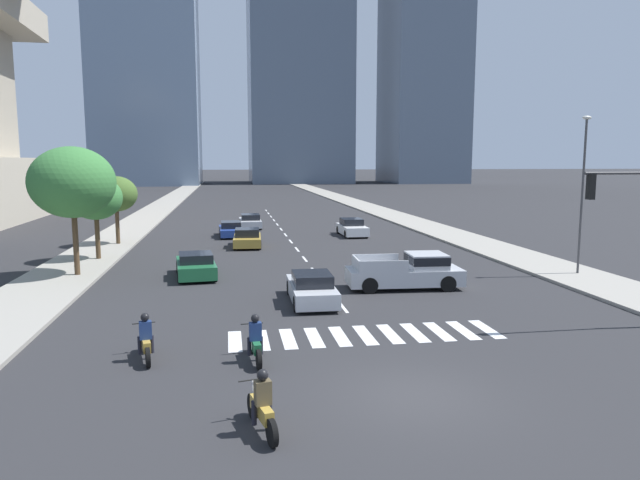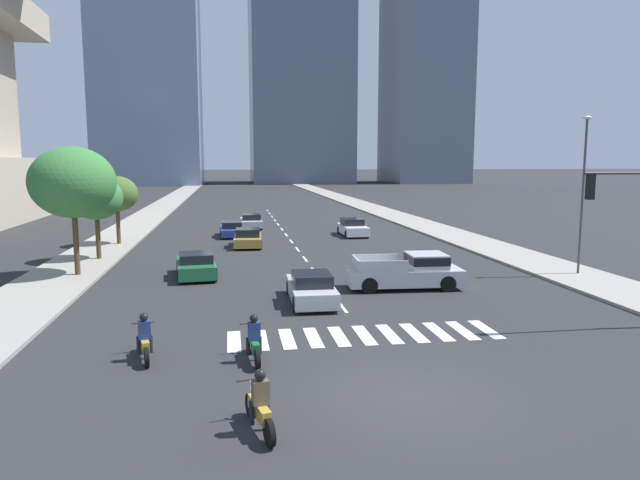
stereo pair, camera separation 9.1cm
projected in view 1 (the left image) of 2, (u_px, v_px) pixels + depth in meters
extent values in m
plane|color=#28282B|center=(413.00, 396.00, 14.98)|extent=(800.00, 800.00, 0.00)
cube|color=gray|center=(454.00, 236.00, 46.39)|extent=(4.00, 260.00, 0.15)
cube|color=gray|center=(109.00, 243.00, 42.25)|extent=(4.00, 260.00, 0.15)
cube|color=silver|center=(235.00, 341.00, 19.48)|extent=(0.45, 2.32, 0.01)
cube|color=silver|center=(262.00, 340.00, 19.62)|extent=(0.45, 2.32, 0.01)
cube|color=silver|center=(288.00, 339.00, 19.76)|extent=(0.45, 2.32, 0.01)
cube|color=silver|center=(314.00, 337.00, 19.90)|extent=(0.45, 2.32, 0.01)
cube|color=silver|center=(340.00, 336.00, 20.04)|extent=(0.45, 2.32, 0.01)
cube|color=silver|center=(365.00, 335.00, 20.18)|extent=(0.45, 2.32, 0.01)
cube|color=silver|center=(390.00, 334.00, 20.32)|extent=(0.45, 2.32, 0.01)
cube|color=silver|center=(415.00, 333.00, 20.47)|extent=(0.45, 2.32, 0.01)
cube|color=silver|center=(439.00, 331.00, 20.61)|extent=(0.45, 2.32, 0.01)
cube|color=silver|center=(463.00, 330.00, 20.75)|extent=(0.45, 2.32, 0.01)
cube|color=silver|center=(487.00, 329.00, 20.89)|extent=(0.45, 2.32, 0.01)
cube|color=silver|center=(343.00, 307.00, 24.10)|extent=(0.14, 2.00, 0.01)
cube|color=silver|center=(327.00, 286.00, 28.01)|extent=(0.14, 2.00, 0.01)
cube|color=silver|center=(314.00, 271.00, 31.92)|extent=(0.14, 2.00, 0.01)
cube|color=silver|center=(305.00, 259.00, 35.84)|extent=(0.14, 2.00, 0.01)
cube|color=silver|center=(297.00, 249.00, 39.75)|extent=(0.14, 2.00, 0.01)
cube|color=silver|center=(291.00, 241.00, 43.67)|extent=(0.14, 2.00, 0.01)
cube|color=silver|center=(286.00, 235.00, 47.58)|extent=(0.14, 2.00, 0.01)
cube|color=silver|center=(281.00, 229.00, 51.49)|extent=(0.14, 2.00, 0.01)
cube|color=silver|center=(277.00, 224.00, 55.41)|extent=(0.14, 2.00, 0.01)
cube|color=silver|center=(274.00, 220.00, 59.32)|extent=(0.14, 2.00, 0.01)
cube|color=silver|center=(271.00, 217.00, 63.23)|extent=(0.14, 2.00, 0.01)
cube|color=silver|center=(268.00, 213.00, 67.15)|extent=(0.14, 2.00, 0.01)
cube|color=silver|center=(266.00, 210.00, 71.06)|extent=(0.14, 2.00, 0.01)
cylinder|color=black|center=(144.00, 343.00, 18.33)|extent=(0.24, 0.61, 0.60)
cylinder|color=black|center=(148.00, 358.00, 16.98)|extent=(0.24, 0.61, 0.60)
cube|color=#B28E38|center=(146.00, 343.00, 17.62)|extent=(0.45, 1.19, 0.32)
cylinder|color=#B2B2B7|center=(144.00, 335.00, 18.20)|extent=(0.12, 0.32, 0.67)
cylinder|color=black|center=(144.00, 323.00, 18.19)|extent=(0.69, 0.18, 0.04)
cube|color=navy|center=(145.00, 330.00, 17.47)|extent=(0.40, 0.31, 0.55)
sphere|color=black|center=(145.00, 317.00, 17.42)|extent=(0.26, 0.26, 0.26)
cylinder|color=black|center=(140.00, 345.00, 17.57)|extent=(0.14, 0.14, 0.55)
cylinder|color=black|center=(152.00, 344.00, 17.69)|extent=(0.14, 0.14, 0.55)
cylinder|color=black|center=(253.00, 406.00, 13.62)|extent=(0.25, 0.61, 0.60)
cylinder|color=black|center=(272.00, 433.00, 12.26)|extent=(0.25, 0.61, 0.60)
cube|color=#B28E38|center=(262.00, 409.00, 12.91)|extent=(0.49, 1.20, 0.32)
cylinder|color=#B2B2B7|center=(254.00, 395.00, 13.49)|extent=(0.13, 0.32, 0.67)
cylinder|color=black|center=(253.00, 379.00, 13.49)|extent=(0.69, 0.20, 0.04)
cube|color=brown|center=(263.00, 393.00, 12.76)|extent=(0.41, 0.32, 0.55)
sphere|color=black|center=(263.00, 375.00, 12.71)|extent=(0.26, 0.26, 0.26)
cylinder|color=black|center=(254.00, 413.00, 12.85)|extent=(0.14, 0.14, 0.55)
cylinder|color=black|center=(270.00, 410.00, 12.99)|extent=(0.14, 0.14, 0.55)
cylinder|color=black|center=(252.00, 344.00, 18.27)|extent=(0.17, 0.61, 0.60)
cylinder|color=black|center=(259.00, 360.00, 16.79)|extent=(0.17, 0.61, 0.60)
cube|color=#1E6038|center=(255.00, 344.00, 17.50)|extent=(0.33, 1.25, 0.32)
cylinder|color=#B2B2B7|center=(252.00, 335.00, 18.13)|extent=(0.09, 0.32, 0.67)
cylinder|color=black|center=(252.00, 324.00, 18.13)|extent=(0.70, 0.10, 0.04)
cube|color=navy|center=(255.00, 331.00, 17.35)|extent=(0.38, 0.27, 0.55)
sphere|color=black|center=(255.00, 318.00, 17.29)|extent=(0.26, 0.26, 0.26)
cylinder|color=black|center=(249.00, 346.00, 17.46)|extent=(0.13, 0.13, 0.55)
cylinder|color=black|center=(261.00, 346.00, 17.55)|extent=(0.13, 0.13, 0.55)
cube|color=#B7BABF|center=(404.00, 276.00, 27.51)|extent=(5.51, 2.34, 0.75)
cube|color=#B7BABF|center=(427.00, 261.00, 27.52)|extent=(1.83, 1.98, 0.70)
cube|color=black|center=(427.00, 259.00, 27.51)|extent=(1.85, 2.02, 0.39)
cube|color=#B7BABF|center=(375.00, 260.00, 28.27)|extent=(2.27, 0.20, 0.55)
cube|color=#B7BABF|center=(384.00, 267.00, 26.32)|extent=(2.27, 0.20, 0.55)
cube|color=#B7BABF|center=(356.00, 264.00, 27.18)|extent=(0.18, 1.98, 0.55)
cylinder|color=black|center=(436.00, 276.00, 28.64)|extent=(0.77, 0.30, 0.76)
cylinder|color=black|center=(448.00, 284.00, 26.82)|extent=(0.77, 0.30, 0.76)
cylinder|color=black|center=(362.00, 277.00, 28.26)|extent=(0.77, 0.30, 0.76)
cylinder|color=black|center=(370.00, 285.00, 26.44)|extent=(0.77, 0.30, 0.76)
cube|color=#B28E38|center=(247.00, 240.00, 40.94)|extent=(2.07, 4.28, 0.61)
cube|color=black|center=(247.00, 232.00, 40.66)|extent=(1.74, 1.96, 0.55)
cylinder|color=black|center=(236.00, 240.00, 42.27)|extent=(0.25, 0.65, 0.64)
cylinder|color=black|center=(259.00, 239.00, 42.46)|extent=(0.25, 0.65, 0.64)
cylinder|color=black|center=(235.00, 245.00, 39.46)|extent=(0.25, 0.65, 0.64)
cylinder|color=black|center=(260.00, 245.00, 39.65)|extent=(0.25, 0.65, 0.64)
cube|color=navy|center=(231.00, 231.00, 46.53)|extent=(1.88, 4.52, 0.56)
cube|color=black|center=(231.00, 225.00, 46.24)|extent=(1.58, 2.06, 0.51)
cylinder|color=black|center=(220.00, 230.00, 47.87)|extent=(0.24, 0.65, 0.64)
cylinder|color=black|center=(239.00, 230.00, 48.17)|extent=(0.24, 0.65, 0.64)
cylinder|color=black|center=(221.00, 235.00, 44.93)|extent=(0.24, 0.65, 0.64)
cylinder|color=black|center=(241.00, 235.00, 45.22)|extent=(0.24, 0.65, 0.64)
cube|color=#B7BABF|center=(312.00, 291.00, 24.85)|extent=(1.88, 4.53, 0.64)
cube|color=black|center=(312.00, 279.00, 24.55)|extent=(1.62, 2.05, 0.51)
cylinder|color=black|center=(290.00, 288.00, 26.26)|extent=(0.23, 0.64, 0.64)
cylinder|color=black|center=(325.00, 287.00, 26.49)|extent=(0.23, 0.64, 0.64)
cylinder|color=black|center=(296.00, 304.00, 23.26)|extent=(0.23, 0.64, 0.64)
cylinder|color=black|center=(336.00, 303.00, 23.49)|extent=(0.23, 0.64, 0.64)
cube|color=#B7BABF|center=(250.00, 223.00, 52.65)|extent=(1.92, 4.83, 0.61)
cube|color=black|center=(250.00, 217.00, 52.35)|extent=(1.65, 2.19, 0.49)
cylinder|color=black|center=(240.00, 222.00, 54.12)|extent=(0.23, 0.64, 0.64)
cylinder|color=black|center=(258.00, 222.00, 54.41)|extent=(0.23, 0.64, 0.64)
cylinder|color=black|center=(242.00, 226.00, 50.94)|extent=(0.23, 0.64, 0.64)
cylinder|color=black|center=(261.00, 226.00, 51.23)|extent=(0.23, 0.64, 0.64)
cube|color=silver|center=(352.00, 229.00, 47.05)|extent=(1.87, 4.52, 0.69)
cube|color=black|center=(351.00, 222.00, 47.18)|extent=(1.63, 2.04, 0.53)
cylinder|color=black|center=(366.00, 234.00, 45.71)|extent=(0.23, 0.64, 0.64)
cylinder|color=black|center=(346.00, 234.00, 45.44)|extent=(0.23, 0.64, 0.64)
cylinder|color=black|center=(358.00, 229.00, 48.70)|extent=(0.23, 0.64, 0.64)
cylinder|color=black|center=(338.00, 230.00, 48.43)|extent=(0.23, 0.64, 0.64)
cube|color=#1E6038|center=(196.00, 268.00, 30.27)|extent=(2.33, 4.40, 0.66)
cube|color=black|center=(196.00, 258.00, 29.99)|extent=(1.86, 2.07, 0.47)
cylinder|color=black|center=(178.00, 267.00, 31.45)|extent=(0.29, 0.66, 0.64)
cylinder|color=black|center=(210.00, 265.00, 31.89)|extent=(0.29, 0.66, 0.64)
cylinder|color=black|center=(180.00, 277.00, 28.70)|extent=(0.29, 0.66, 0.64)
cylinder|color=black|center=(215.00, 275.00, 29.14)|extent=(0.29, 0.66, 0.64)
cube|color=black|center=(591.00, 186.00, 19.90)|extent=(0.20, 0.28, 0.90)
sphere|color=red|center=(591.00, 178.00, 19.86)|extent=(0.18, 0.18, 0.18)
sphere|color=orange|center=(591.00, 186.00, 19.90)|extent=(0.18, 0.18, 0.18)
sphere|color=green|center=(590.00, 195.00, 19.94)|extent=(0.18, 0.18, 0.18)
cylinder|color=#3F3F42|center=(582.00, 198.00, 30.06)|extent=(0.12, 0.12, 7.97)
ellipsoid|color=beige|center=(587.00, 118.00, 29.50)|extent=(0.50, 0.24, 0.20)
cylinder|color=#4C3823|center=(76.00, 245.00, 29.97)|extent=(0.28, 0.28, 3.08)
ellipsoid|color=#387538|center=(72.00, 182.00, 29.53)|extent=(4.29, 4.29, 3.65)
cylinder|color=#4C3823|center=(98.00, 239.00, 34.97)|extent=(0.28, 0.28, 2.44)
ellipsoid|color=#387538|center=(95.00, 198.00, 34.63)|extent=(3.13, 3.13, 2.66)
cylinder|color=#4C3823|center=(118.00, 227.00, 41.35)|extent=(0.28, 0.28, 2.38)
ellipsoid|color=#426028|center=(116.00, 194.00, 41.03)|extent=(2.96, 2.96, 2.51)
cube|color=slate|center=(145.00, 34.00, 143.14)|extent=(25.26, 23.53, 74.18)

